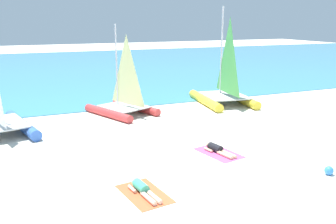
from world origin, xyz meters
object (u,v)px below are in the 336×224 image
at_px(sailboat_yellow, 224,90).
at_px(sailboat_red, 123,101).
at_px(sunbather_right, 218,149).
at_px(towel_right, 219,153).
at_px(towel_left, 144,194).
at_px(beach_ball, 329,170).
at_px(sunbather_left, 143,189).

distance_m(sailboat_yellow, sailboat_red, 6.38).
bearing_deg(sunbather_right, sailboat_red, 92.03).
bearing_deg(sunbather_right, towel_right, -90.00).
bearing_deg(sailboat_red, towel_right, -99.50).
xyz_separation_m(towel_left, beach_ball, (6.16, -1.08, 0.15)).
xyz_separation_m(sailboat_yellow, beach_ball, (-2.28, -10.52, -0.71)).
height_order(sunbather_left, beach_ball, sunbather_left).
bearing_deg(sunbather_left, sailboat_yellow, 39.68).
relative_size(towel_right, sunbather_right, 1.22).
xyz_separation_m(sunbather_left, towel_right, (3.81, 2.06, -0.13)).
distance_m(sunbather_left, sunbather_right, 4.35).
bearing_deg(beach_ball, sailboat_red, 111.42).
xyz_separation_m(sunbather_left, sunbather_right, (3.80, 2.13, 0.00)).
distance_m(sailboat_yellow, sunbather_right, 8.64).
relative_size(sunbather_left, beach_ball, 5.17).
relative_size(sailboat_yellow, sunbather_right, 3.72).
height_order(towel_right, sunbather_right, sunbather_right).
relative_size(towel_left, beach_ball, 6.27).
bearing_deg(sunbather_right, beach_ball, -65.61).
xyz_separation_m(towel_right, beach_ball, (2.35, -3.20, 0.15)).
relative_size(sailboat_yellow, towel_left, 3.06).
bearing_deg(sunbather_left, towel_right, 20.11).
height_order(towel_right, beach_ball, beach_ball).
relative_size(sailboat_red, sunbather_right, 3.09).
bearing_deg(sunbather_left, sunbather_right, 20.95).
xyz_separation_m(sunbather_left, beach_ball, (6.17, -1.14, 0.02)).
xyz_separation_m(sailboat_yellow, sunbather_right, (-4.65, -7.25, -0.74)).
height_order(sailboat_red, beach_ball, sailboat_red).
bearing_deg(towel_right, sailboat_red, 103.54).
height_order(sunbather_left, towel_right, sunbather_left).
bearing_deg(sunbather_left, beach_ball, -18.78).
distance_m(sailboat_red, sunbather_right, 7.41).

